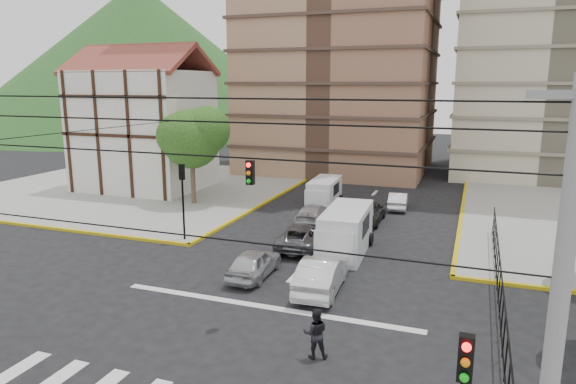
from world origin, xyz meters
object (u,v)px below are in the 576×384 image
at_px(car_silver_front_left, 254,263).
at_px(car_white_front_right, 322,274).
at_px(pedestrian_crosswalk, 315,333).
at_px(van_right_lane, 345,233).
at_px(traffic_light_nw, 182,189).
at_px(van_left_lane, 324,194).

distance_m(car_silver_front_left, car_white_front_right, 3.52).
bearing_deg(pedestrian_crosswalk, car_silver_front_left, -70.78).
relative_size(van_right_lane, car_silver_front_left, 1.39).
height_order(traffic_light_nw, van_left_lane, traffic_light_nw).
xyz_separation_m(van_left_lane, pedestrian_crosswalk, (5.81, -20.75, -0.12)).
distance_m(van_right_lane, car_white_front_right, 5.21).
bearing_deg(car_white_front_right, van_right_lane, -90.98).
height_order(van_right_lane, car_silver_front_left, van_right_lane).
distance_m(car_silver_front_left, pedestrian_crosswalk, 7.76).
bearing_deg(car_white_front_right, van_left_lane, -77.84).
distance_m(car_white_front_right, pedestrian_crosswalk, 5.71).
bearing_deg(van_left_lane, car_silver_front_left, -89.87).
relative_size(car_white_front_right, pedestrian_crosswalk, 2.69).
bearing_deg(van_right_lane, traffic_light_nw, -176.77).
height_order(van_right_lane, pedestrian_crosswalk, van_right_lane).
bearing_deg(van_right_lane, pedestrian_crosswalk, -84.34).
bearing_deg(traffic_light_nw, pedestrian_crosswalk, -41.47).
relative_size(traffic_light_nw, pedestrian_crosswalk, 2.53).
xyz_separation_m(traffic_light_nw, pedestrian_crosswalk, (10.93, -9.66, -2.24)).
bearing_deg(van_right_lane, van_left_lane, 109.06).
distance_m(van_right_lane, pedestrian_crosswalk, 10.85).
bearing_deg(traffic_light_nw, car_white_front_right, -23.46).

